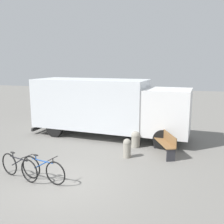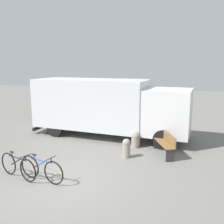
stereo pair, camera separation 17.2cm
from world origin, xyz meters
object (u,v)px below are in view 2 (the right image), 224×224
object	(u,v)px
bollard_near_bench	(126,147)
park_bench	(165,143)
delivery_truck	(107,105)
bicycle_near	(18,166)
bicycle_middle	(41,169)
bollard_far_bench	(136,139)

from	to	relation	value
bollard_near_bench	park_bench	bearing A→B (deg)	29.08
delivery_truck	bicycle_near	distance (m)	5.75
delivery_truck	park_bench	size ratio (longest dim) A/B	4.82
delivery_truck	bollard_near_bench	world-z (taller)	delivery_truck
park_bench	bicycle_near	distance (m)	5.67
delivery_truck	bollard_near_bench	xyz separation A→B (m)	(1.69, -2.65, -1.19)
bicycle_middle	park_bench	bearing A→B (deg)	56.52
bicycle_near	bicycle_middle	world-z (taller)	same
bicycle_middle	bicycle_near	bearing A→B (deg)	-166.42
park_bench	bollard_near_bench	distance (m)	1.65
delivery_truck	bollard_far_bench	xyz separation A→B (m)	(1.77, -1.31, -1.22)
delivery_truck	bollard_far_bench	bearing A→B (deg)	-33.26
bollard_far_bench	bicycle_middle	bearing A→B (deg)	-117.42
delivery_truck	bicycle_middle	bearing A→B (deg)	-90.65
delivery_truck	park_bench	bearing A→B (deg)	-27.37
bollard_far_bench	bicycle_near	bearing A→B (deg)	-125.69
delivery_truck	bicycle_near	size ratio (longest dim) A/B	4.73
delivery_truck	bicycle_near	world-z (taller)	delivery_truck
bicycle_near	park_bench	bearing A→B (deg)	55.98
park_bench	bicycle_near	xyz separation A→B (m)	(-4.36, -3.63, -0.11)
bollard_near_bench	bollard_far_bench	distance (m)	1.35
delivery_truck	bollard_far_bench	size ratio (longest dim) A/B	11.08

